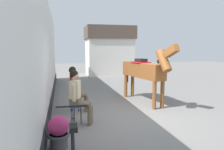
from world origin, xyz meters
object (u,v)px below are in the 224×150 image
seated_visitor_near (78,94)px  satchel_bag (78,102)px  seated_visitor_far (76,87)px  flower_planter_near (59,131)px  saddled_horse_center (144,70)px

seated_visitor_near → satchel_bag: 1.98m
seated_visitor_near → seated_visitor_far: 1.10m
seated_visitor_far → flower_planter_near: bearing=-101.7°
seated_visitor_far → saddled_horse_center: size_ratio=0.47×
satchel_bag → saddled_horse_center: bearing=119.8°
seated_visitor_far → flower_planter_near: 2.47m
seated_visitor_far → satchel_bag: size_ratio=4.96×
seated_visitor_far → saddled_horse_center: 2.53m
seated_visitor_near → saddled_horse_center: bearing=34.0°
seated_visitor_near → saddled_horse_center: 2.99m
seated_visitor_near → flower_planter_near: 1.43m
flower_planter_near → satchel_bag: flower_planter_near is taller
saddled_horse_center → flower_planter_near: (-2.93, -2.94, -0.82)m
satchel_bag → seated_visitor_near: bearing=30.4°
flower_planter_near → satchel_bag: 3.20m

